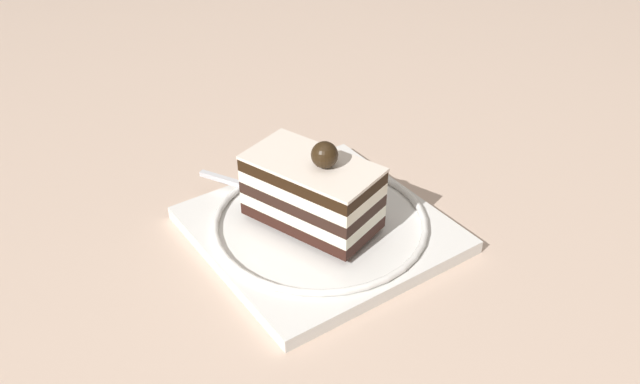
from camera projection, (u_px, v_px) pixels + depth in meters
ground_plane at (306, 247)px, 0.63m from camera, size 2.40×2.40×0.00m
dessert_plate at (320, 227)px, 0.64m from camera, size 0.23×0.23×0.02m
cake_slice at (312, 191)px, 0.62m from camera, size 0.11×0.14×0.09m
fork at (250, 187)px, 0.67m from camera, size 0.07×0.10×0.00m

